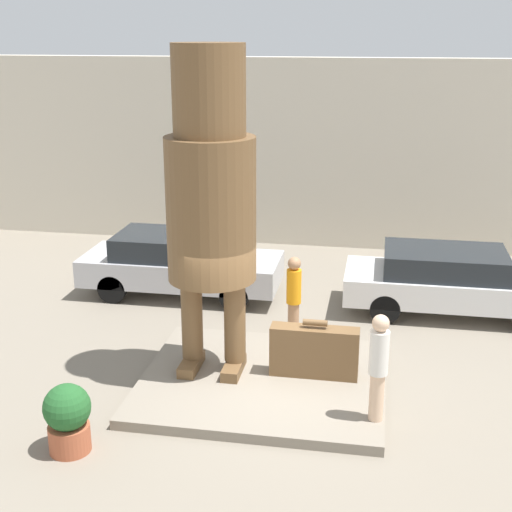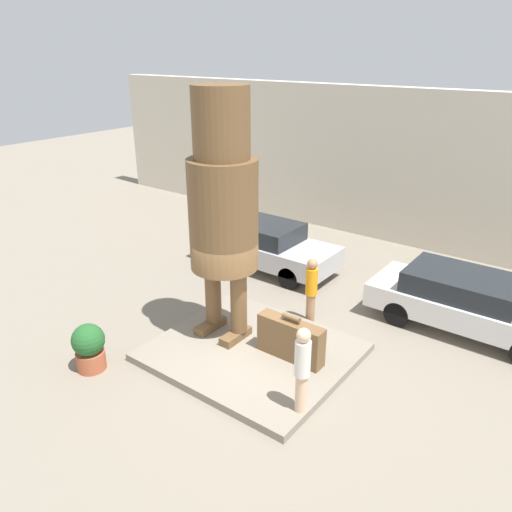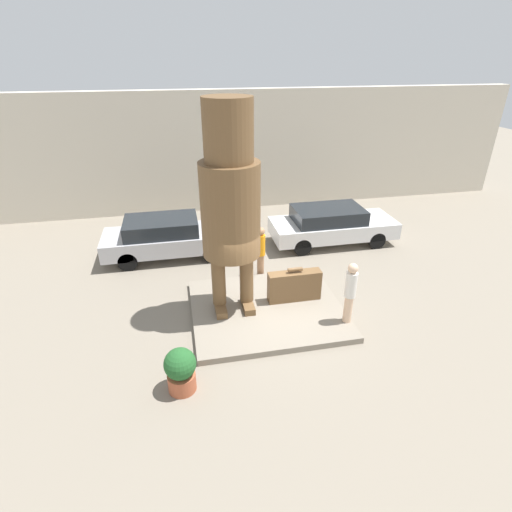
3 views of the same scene
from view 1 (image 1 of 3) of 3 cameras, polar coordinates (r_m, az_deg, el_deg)
ground_plane at (r=12.84m, az=0.58°, el=-10.34°), size 60.00×60.00×0.00m
pedestal at (r=12.80m, az=0.58°, el=-9.99°), size 4.26×3.76×0.18m
building_backdrop at (r=20.55m, az=4.87°, el=8.16°), size 28.00×0.60×5.30m
statue_figure at (r=12.00m, az=-3.65°, el=5.40°), size 1.53×1.53×5.66m
giant_suitcase at (r=12.66m, az=4.69°, el=-7.61°), size 1.55×0.37×1.06m
tourist at (r=11.21m, az=9.77°, el=-8.46°), size 0.30×0.30×1.77m
parked_car_silver at (r=16.87m, az=-6.19°, el=-0.52°), size 4.63×1.81×1.48m
parked_car_white at (r=16.23m, az=15.35°, el=-1.86°), size 4.76×1.86×1.45m
planter_pot at (r=11.15m, az=-14.83°, el=-12.35°), size 0.71×0.71×1.08m
worker_hivis at (r=14.29m, az=3.04°, el=-3.12°), size 0.30×0.30×1.75m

